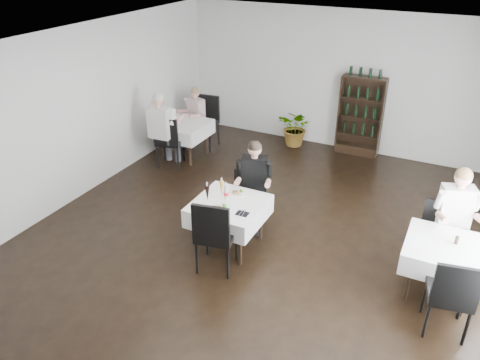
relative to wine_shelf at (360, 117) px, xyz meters
name	(u,v)px	position (x,y,z in m)	size (l,w,h in m)	color
room_shell	(247,162)	(-0.60, -4.31, 0.65)	(9.00, 9.00, 9.00)	black
wine_shelf	(360,117)	(0.00, 0.00, 0.00)	(0.90, 0.28, 1.75)	black
main_table	(229,211)	(-0.90, -4.31, -0.23)	(1.03, 1.03, 0.77)	black
left_table	(184,129)	(-3.30, -1.81, -0.23)	(0.98, 0.98, 0.77)	black
right_table	(444,254)	(2.10, -4.01, -0.23)	(0.98, 0.98, 0.77)	black
potted_tree	(296,128)	(-1.35, -0.18, -0.42)	(0.77, 0.67, 0.86)	#255A1F
main_chair_far	(242,196)	(-0.99, -3.68, -0.32)	(0.45, 0.45, 0.93)	black
main_chair_near	(214,232)	(-0.79, -4.95, -0.19)	(0.62, 0.63, 1.15)	black
left_chair_far	(206,118)	(-3.18, -1.09, -0.19)	(0.57, 0.57, 1.15)	black
left_chair_near	(168,139)	(-3.30, -2.40, -0.22)	(0.63, 0.63, 1.10)	black
right_chair_far	(437,232)	(1.96, -3.44, -0.27)	(0.48, 0.48, 1.01)	black
right_chair_near	(452,293)	(2.26, -4.78, -0.22)	(0.59, 0.59, 1.11)	black
diner_main	(254,179)	(-0.81, -3.63, 0.02)	(0.64, 0.68, 1.49)	#3D3C43
diner_left_far	(194,113)	(-3.42, -1.22, -0.06)	(0.57, 0.61, 1.36)	#3D3C43
diner_left_near	(163,124)	(-3.38, -2.44, 0.10)	(0.63, 0.63, 1.63)	#3D3C43
diner_right_far	(457,213)	(2.15, -3.39, 0.06)	(0.68, 0.72, 1.57)	#3D3C43
plate_far	(237,193)	(-0.90, -4.02, -0.06)	(0.29, 0.29, 0.07)	white
plate_near	(219,209)	(-0.92, -4.57, -0.06)	(0.34, 0.34, 0.09)	white
pilsner_dark	(207,193)	(-1.21, -4.42, 0.05)	(0.07, 0.07, 0.32)	black
pilsner_lager	(222,188)	(-1.09, -4.19, 0.05)	(0.07, 0.07, 0.31)	gold
coke_bottle	(226,193)	(-0.98, -4.25, 0.04)	(0.07, 0.07, 0.28)	silver
napkin_cutlery	(242,213)	(-0.58, -4.52, -0.07)	(0.18, 0.20, 0.02)	black
pepper_mill	(457,240)	(2.21, -3.94, -0.02)	(0.05, 0.05, 0.11)	black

